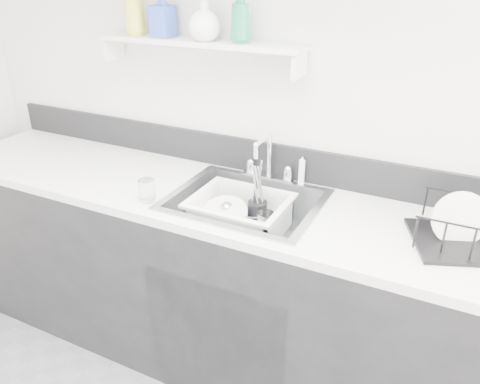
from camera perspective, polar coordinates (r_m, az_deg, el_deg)
The scene contains 19 objects.
room_shell at distance 1.13m, azimuth -18.23°, elevation 17.59°, with size 3.50×3.00×2.60m.
counter_run at distance 2.25m, azimuth 0.58°, elevation -11.52°, with size 3.20×0.62×0.92m.
backsplash at distance 2.22m, azimuth 4.02°, elevation 3.97°, with size 3.20×0.02×0.16m, color black.
sink at distance 2.04m, azimuth 0.63°, elevation -3.24°, with size 0.64×0.52×0.20m, color silver, non-canonical shape.
faucet at distance 2.18m, azimuth 3.46°, elevation 3.03°, with size 0.26×0.18×0.23m.
side_sprayer at distance 2.13m, azimuth 7.52°, elevation 2.60°, with size 0.03×0.03×0.14m, color white.
wall_shelf at distance 2.18m, azimuth -5.20°, elevation 17.50°, with size 1.00×0.16×0.12m.
wash_tub at distance 2.06m, azimuth -0.02°, elevation -2.88°, with size 0.42×0.34×0.16m, color white, non-canonical shape.
plate_stack at distance 2.09m, azimuth -1.89°, elevation -3.57°, with size 0.28×0.27×0.11m.
utensil_cup at distance 2.11m, azimuth 2.12°, elevation -2.34°, with size 0.09×0.09×0.29m.
ladle at distance 2.08m, azimuth -0.79°, elevation -3.46°, with size 0.29×0.10×0.08m, color silver, non-canonical shape.
tumbler_in_tub at distance 2.02m, azimuth 3.14°, elevation -3.92°, with size 0.08×0.08×0.11m, color white.
tumbler_counter at distance 2.02m, azimuth -11.27°, elevation 0.20°, with size 0.07×0.07×0.10m, color white.
dish_rack at distance 1.86m, azimuth 26.70°, elevation -3.83°, with size 0.41×0.30×0.14m, color black, non-canonical shape.
bowl_small at distance 1.97m, azimuth 2.22°, elevation -5.94°, with size 0.12×0.12×0.04m, color white.
soap_bottle_a at distance 2.35m, azimuth -12.84°, elevation 21.08°, with size 0.09×0.10×0.25m, color yellow.
soap_bottle_b at distance 2.26m, azimuth -9.42°, elevation 20.66°, with size 0.09×0.09×0.20m, color blue.
soap_bottle_c at distance 2.12m, azimuth -4.38°, elevation 20.24°, with size 0.14×0.14×0.18m, color white.
soap_bottle_d at distance 2.05m, azimuth 0.04°, elevation 20.69°, with size 0.08×0.08×0.22m, color #177A52.
Camera 1 is at (0.78, -0.42, 1.82)m, focal length 35.00 mm.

